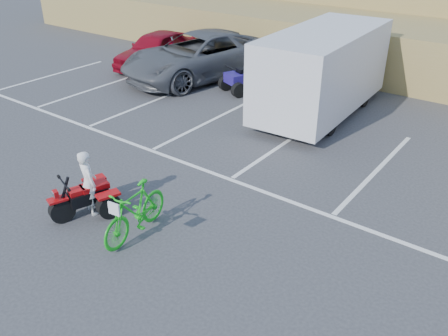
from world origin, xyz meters
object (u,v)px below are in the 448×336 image
Objects in this scene: quad_atv_green at (291,105)px; rider at (88,183)px; red_trike_atv at (86,214)px; cargo_trailer at (323,70)px; red_car at (156,49)px; grey_pickup at (199,56)px; green_dirt_bike at (135,211)px; quad_atv_blue at (243,91)px.

rider is at bearing -100.16° from quad_atv_green.
cargo_trailer is at bearing 99.82° from red_trike_atv.
red_car is 0.73× the size of cargo_trailer.
green_dirt_bike is at bearing -43.77° from grey_pickup.
green_dirt_bike is 9.15m from quad_atv_blue.
grey_pickup is 2.54m from quad_atv_blue.
red_trike_atv is 8.59m from cargo_trailer.
cargo_trailer is at bearing 17.15° from quad_atv_blue.
quad_atv_green reaches higher than quad_atv_blue.
quad_atv_blue is 2.10m from quad_atv_green.
quad_atv_green is at bearing 18.21° from quad_atv_blue.
grey_pickup is at bearing 164.69° from quad_atv_green.
cargo_trailer is 3.86× the size of quad_atv_blue.
rider is 0.34× the size of red_car.
rider is at bearing 173.59° from green_dirt_bike.
green_dirt_bike reaches higher than quad_atv_green.
red_car is 8.10m from cargo_trailer.
quad_atv_green is (4.46, -0.50, -0.87)m from grey_pickup.
red_trike_atv is 1.53m from green_dirt_bike.
red_trike_atv is at bearing -100.46° from quad_atv_green.
rider is 9.85m from grey_pickup.
rider reaches higher than quad_atv_blue.
green_dirt_bike is 1.07× the size of quad_atv_green.
green_dirt_bike reaches higher than red_trike_atv.
red_car reaches higher than quad_atv_blue.
quad_atv_blue is at bearing -58.52° from rider.
rider reaches higher than red_trike_atv.
grey_pickup reaches higher than green_dirt_bike.
rider is 8.35m from cargo_trailer.
grey_pickup is at bearing 170.66° from cargo_trailer.
quad_atv_green is (0.23, 8.51, 0.00)m from red_trike_atv.
cargo_trailer is (5.56, -0.64, 0.57)m from grey_pickup.
grey_pickup reaches higher than quad_atv_blue.
grey_pickup is 4.16× the size of quad_atv_blue.
cargo_trailer is at bearing 7.09° from grey_pickup.
grey_pickup reaches higher than quad_atv_green.
cargo_trailer is 1.82m from quad_atv_green.
green_dirt_bike is 0.29× the size of grey_pickup.
cargo_trailer is at bearing -16.40° from quad_atv_green.
red_car reaches higher than green_dirt_bike.
quad_atv_green is at bearing -72.41° from rider.
red_car is (-6.71, 9.17, 0.73)m from red_trike_atv.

